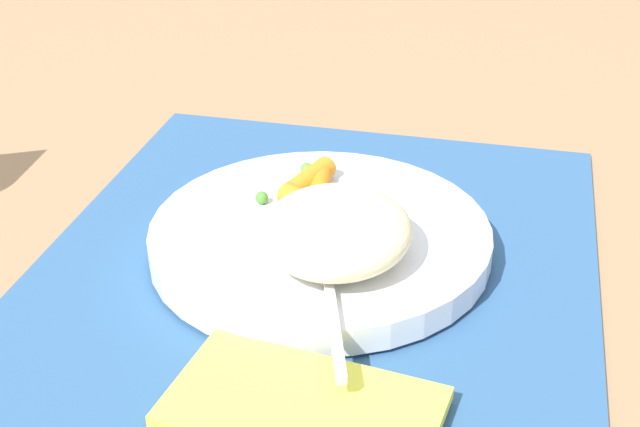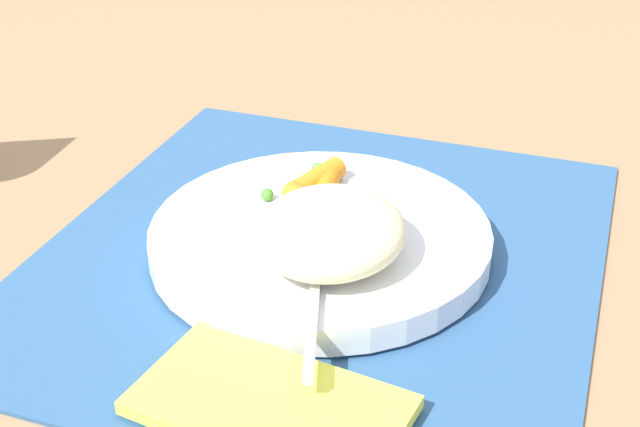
{
  "view_description": "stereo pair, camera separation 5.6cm",
  "coord_description": "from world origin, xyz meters",
  "px_view_note": "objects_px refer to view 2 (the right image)",
  "views": [
    {
      "loc": [
        -0.5,
        -0.12,
        0.33
      ],
      "look_at": [
        0.0,
        0.0,
        0.03
      ],
      "focal_mm": 49.79,
      "sensor_mm": 36.0,
      "label": 1
    },
    {
      "loc": [
        -0.48,
        -0.17,
        0.33
      ],
      "look_at": [
        0.0,
        0.0,
        0.03
      ],
      "focal_mm": 49.79,
      "sensor_mm": 36.0,
      "label": 2
    }
  ],
  "objects_px": {
    "carrot_portion": "(318,196)",
    "fork": "(317,255)",
    "rice_mound": "(330,231)",
    "napkin": "(270,405)",
    "plate": "(320,238)"
  },
  "relations": [
    {
      "from": "carrot_portion",
      "to": "fork",
      "type": "height_order",
      "value": "carrot_portion"
    },
    {
      "from": "rice_mound",
      "to": "napkin",
      "type": "relative_size",
      "value": 0.74
    },
    {
      "from": "plate",
      "to": "rice_mound",
      "type": "xyz_separation_m",
      "value": [
        -0.03,
        -0.02,
        0.03
      ]
    },
    {
      "from": "carrot_portion",
      "to": "fork",
      "type": "distance_m",
      "value": 0.07
    },
    {
      "from": "rice_mound",
      "to": "fork",
      "type": "xyz_separation_m",
      "value": [
        -0.0,
        0.01,
        -0.02
      ]
    },
    {
      "from": "carrot_portion",
      "to": "napkin",
      "type": "bearing_deg",
      "value": -168.15
    },
    {
      "from": "plate",
      "to": "carrot_portion",
      "type": "height_order",
      "value": "carrot_portion"
    },
    {
      "from": "rice_mound",
      "to": "carrot_portion",
      "type": "xyz_separation_m",
      "value": [
        0.06,
        0.03,
        -0.01
      ]
    },
    {
      "from": "napkin",
      "to": "fork",
      "type": "bearing_deg",
      "value": 7.69
    },
    {
      "from": "carrot_portion",
      "to": "plate",
      "type": "bearing_deg",
      "value": -158.32
    },
    {
      "from": "plate",
      "to": "carrot_portion",
      "type": "bearing_deg",
      "value": 21.68
    },
    {
      "from": "carrot_portion",
      "to": "napkin",
      "type": "xyz_separation_m",
      "value": [
        -0.19,
        -0.04,
        -0.02
      ]
    },
    {
      "from": "carrot_portion",
      "to": "fork",
      "type": "relative_size",
      "value": 0.47
    },
    {
      "from": "fork",
      "to": "napkin",
      "type": "distance_m",
      "value": 0.12
    },
    {
      "from": "carrot_portion",
      "to": "fork",
      "type": "xyz_separation_m",
      "value": [
        -0.07,
        -0.02,
        -0.0
      ]
    }
  ]
}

